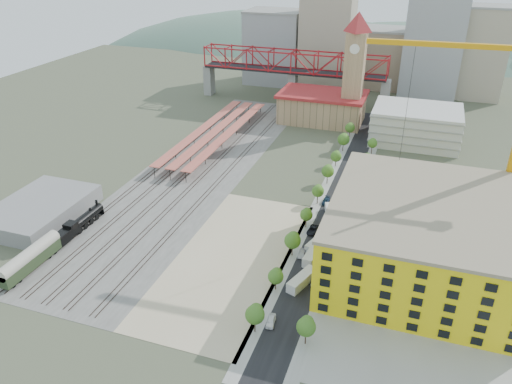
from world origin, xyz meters
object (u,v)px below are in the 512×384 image
(site_trailer_d, at_px, (331,213))
(car_0, at_px, (271,321))
(site_trailer_c, at_px, (318,243))
(construction_building, at_px, (423,236))
(clock_tower, at_px, (355,60))
(tower_crane, at_px, (510,105))
(coach, at_px, (30,259))
(site_trailer_b, at_px, (313,254))
(locomotive, at_px, (79,224))
(site_trailer_a, at_px, (302,280))

(site_trailer_d, distance_m, car_0, 50.24)
(car_0, bearing_deg, site_trailer_c, 77.48)
(construction_building, relative_size, site_trailer_c, 5.27)
(clock_tower, relative_size, tower_crane, 0.87)
(construction_building, xyz_separation_m, site_trailer_d, (-26.00, 18.57, -8.20))
(coach, relative_size, site_trailer_b, 1.97)
(tower_crane, bearing_deg, locomotive, -160.60)
(car_0, bearing_deg, coach, 173.29)
(construction_building, distance_m, site_trailer_b, 27.63)
(locomotive, height_order, site_trailer_c, locomotive)
(site_trailer_b, bearing_deg, site_trailer_d, 96.03)
(construction_building, distance_m, site_trailer_a, 31.64)
(locomotive, relative_size, car_0, 5.14)
(site_trailer_a, relative_size, car_0, 2.19)
(clock_tower, height_order, site_trailer_b, clock_tower)
(site_trailer_a, distance_m, site_trailer_b, 11.41)
(site_trailer_d, bearing_deg, site_trailer_c, -109.37)
(site_trailer_b, relative_size, car_0, 2.18)
(tower_crane, xyz_separation_m, car_0, (-45.28, -57.06, -35.94))
(coach, relative_size, car_0, 4.29)
(locomotive, distance_m, site_trailer_d, 73.02)
(site_trailer_a, bearing_deg, coach, -147.08)
(construction_building, bearing_deg, coach, -160.73)
(site_trailer_a, xyz_separation_m, site_trailer_d, (0.00, 34.70, -0.13))
(coach, bearing_deg, clock_tower, 66.31)
(site_trailer_a, xyz_separation_m, car_0, (-3.00, -15.45, -0.58))
(locomotive, bearing_deg, clock_tower, 62.76)
(site_trailer_a, height_order, car_0, site_trailer_a)
(locomotive, bearing_deg, site_trailer_c, 11.63)
(tower_crane, relative_size, car_0, 13.24)
(site_trailer_a, height_order, site_trailer_d, site_trailer_a)
(site_trailer_c, height_order, car_0, site_trailer_c)
(locomotive, distance_m, site_trailer_b, 66.48)
(site_trailer_c, bearing_deg, construction_building, 15.45)
(site_trailer_b, distance_m, site_trailer_c, 5.65)
(coach, xyz_separation_m, site_trailer_a, (66.00, 16.04, -1.87))
(site_trailer_b, bearing_deg, site_trailer_c, 96.03)
(clock_tower, height_order, site_trailer_c, clock_tower)
(site_trailer_c, bearing_deg, tower_crane, 47.65)
(construction_building, distance_m, locomotive, 93.15)
(site_trailer_d, bearing_deg, clock_tower, 76.24)
(site_trailer_b, height_order, site_trailer_c, site_trailer_b)
(construction_building, xyz_separation_m, site_trailer_b, (-26.00, -4.73, -8.07))
(locomotive, xyz_separation_m, tower_crane, (108.28, 38.13, 34.55))
(tower_crane, distance_m, site_trailer_c, 60.35)
(tower_crane, distance_m, site_trailer_b, 62.85)
(coach, height_order, site_trailer_a, coach)
(construction_building, relative_size, site_trailer_d, 5.70)
(site_trailer_b, distance_m, site_trailer_d, 23.29)
(tower_crane, relative_size, site_trailer_c, 6.19)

